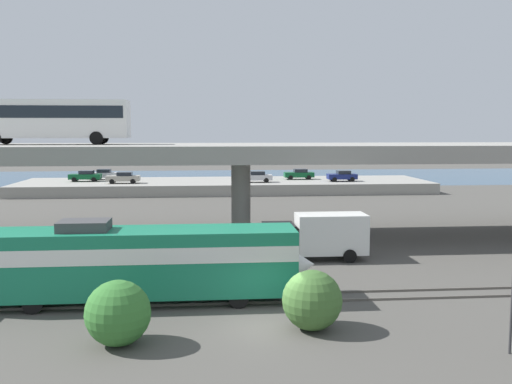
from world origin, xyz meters
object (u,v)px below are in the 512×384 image
(transit_bus_on_overpass, at_px, (49,118))
(parked_car_4, at_px, (256,177))
(parked_car_1, at_px, (85,176))
(parked_car_2, at_px, (342,176))
(service_truck_west, at_px, (318,235))
(train_locomotive, at_px, (156,259))
(parked_car_0, at_px, (299,174))
(parked_car_3, at_px, (123,178))
(parked_car_5, at_px, (103,174))

(transit_bus_on_overpass, bearing_deg, parked_car_4, -121.14)
(parked_car_1, xyz_separation_m, parked_car_2, (35.35, -3.03, 0.00))
(service_truck_west, xyz_separation_m, parked_car_2, (11.44, 40.05, 0.61))
(train_locomotive, bearing_deg, service_truck_west, 40.66)
(parked_car_0, distance_m, parked_car_2, 6.54)
(service_truck_west, relative_size, parked_car_4, 1.55)
(parked_car_1, distance_m, parked_car_4, 23.59)
(service_truck_west, relative_size, parked_car_1, 1.59)
(service_truck_west, bearing_deg, train_locomotive, 40.66)
(transit_bus_on_overpass, relative_size, service_truck_west, 1.76)
(parked_car_0, xyz_separation_m, parked_car_3, (-24.30, -3.97, 0.00))
(parked_car_3, distance_m, parked_car_5, 7.14)
(train_locomotive, xyz_separation_m, service_truck_west, (9.87, 8.47, -0.56))
(transit_bus_on_overpass, relative_size, parked_car_4, 2.73)
(parked_car_2, bearing_deg, parked_car_4, 1.77)
(parked_car_1, distance_m, parked_car_3, 6.54)
(parked_car_1, xyz_separation_m, parked_car_5, (1.88, 2.75, 0.00))
(parked_car_1, relative_size, parked_car_5, 1.03)
(parked_car_3, relative_size, parked_car_4, 1.00)
(train_locomotive, distance_m, parked_car_4, 49.04)
(service_truck_west, xyz_separation_m, parked_car_5, (-22.03, 45.83, 0.61))
(transit_bus_on_overpass, distance_m, parked_car_5, 37.96)
(service_truck_west, height_order, parked_car_1, service_truck_west)
(train_locomotive, distance_m, service_truck_west, 13.02)
(train_locomotive, height_order, parked_car_0, train_locomotive)
(parked_car_2, bearing_deg, service_truck_west, 74.06)
(parked_car_1, height_order, parked_car_3, same)
(service_truck_west, bearing_deg, parked_car_4, -89.19)
(parked_car_2, height_order, parked_car_4, same)
(train_locomotive, height_order, transit_bus_on_overpass, transit_bus_on_overpass)
(service_truck_west, bearing_deg, parked_car_3, -65.31)
(parked_car_4, bearing_deg, service_truck_west, 90.81)
(service_truck_west, xyz_separation_m, parked_car_1, (-23.91, 43.08, 0.61))
(parked_car_2, xyz_separation_m, parked_car_5, (-33.46, 5.78, -0.00))
(transit_bus_on_overpass, distance_m, service_truck_west, 22.57)
(parked_car_0, height_order, parked_car_4, same)
(service_truck_west, height_order, parked_car_0, service_truck_west)
(train_locomotive, distance_m, parked_car_3, 48.95)
(train_locomotive, xyz_separation_m, parked_car_4, (9.30, 48.15, 0.05))
(parked_car_0, distance_m, parked_car_4, 7.73)
(parked_car_0, bearing_deg, service_truck_west, 82.15)
(transit_bus_on_overpass, distance_m, parked_car_1, 35.47)
(parked_car_4, xyz_separation_m, parked_car_5, (-21.46, 6.15, -0.00))
(parked_car_1, bearing_deg, train_locomotive, 105.24)
(transit_bus_on_overpass, relative_size, parked_car_2, 3.00)
(train_locomotive, height_order, service_truck_west, train_locomotive)
(train_locomotive, bearing_deg, parked_car_0, 73.06)
(service_truck_west, relative_size, parked_car_3, 1.55)
(train_locomotive, xyz_separation_m, parked_car_0, (15.89, 52.19, 0.05))
(parked_car_1, height_order, parked_car_2, same)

